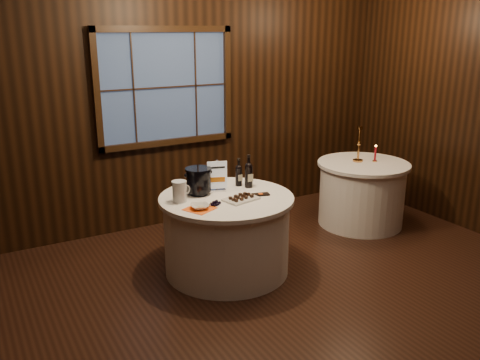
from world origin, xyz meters
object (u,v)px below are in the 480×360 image
port_bottle_left (239,174)px  glass_pitcher (180,191)px  brass_candlestick (359,149)px  cracker_bowl (200,206)px  main_table (227,234)px  port_bottle_right (249,173)px  sign_stand (217,180)px  chocolate_box (261,194)px  chocolate_plate (241,198)px  red_candle (375,155)px  ice_bucket (199,180)px  grape_bunch (216,203)px  side_table (362,193)px

port_bottle_left → glass_pitcher: 0.73m
brass_candlestick → cracker_bowl: bearing=-166.3°
main_table → port_bottle_right: size_ratio=3.84×
sign_stand → port_bottle_left: 0.27m
port_bottle_left → chocolate_box: port_bottle_left is taller
chocolate_plate → brass_candlestick: brass_candlestick is taller
glass_pitcher → cracker_bowl: glass_pitcher is taller
glass_pitcher → red_candle: bearing=-2.5°
ice_bucket → cracker_bowl: 0.44m
grape_bunch → cracker_bowl: cracker_bowl is taller
port_bottle_left → chocolate_plate: bearing=-117.5°
red_candle → port_bottle_left: bearing=-179.0°
chocolate_box → port_bottle_left: bearing=110.2°
sign_stand → glass_pitcher: size_ratio=1.58×
ice_bucket → chocolate_box: size_ratio=1.59×
brass_candlestick → chocolate_plate: bearing=-164.2°
glass_pitcher → sign_stand: bearing=7.6°
port_bottle_left → sign_stand: bearing=-170.6°
main_table → red_candle: 2.21m
red_candle → side_table: bearing=168.7°
brass_candlestick → chocolate_box: bearing=-163.1°
port_bottle_left → port_bottle_right: 0.11m
port_bottle_left → cracker_bowl: bearing=-146.7°
ice_bucket → red_candle: ice_bucket is taller
side_table → brass_candlestick: bearing=107.8°
brass_candlestick → glass_pitcher: bearing=-172.9°
sign_stand → grape_bunch: (-0.20, -0.37, -0.09)m
grape_bunch → main_table: bearing=43.0°
chocolate_plate → red_candle: bearing=11.8°
main_table → chocolate_box: bearing=-23.4°
side_table → sign_stand: (-2.00, -0.11, 0.49)m
cracker_bowl → red_candle: red_candle is taller
main_table → ice_bucket: 0.59m
grape_bunch → cracker_bowl: (-0.17, -0.01, 0.00)m
grape_bunch → glass_pitcher: size_ratio=0.90×
sign_stand → grape_bunch: sign_stand is taller
port_bottle_left → cracker_bowl: (-0.64, -0.43, -0.10)m
red_candle → main_table: bearing=-172.8°
grape_bunch → cracker_bowl: bearing=-177.1°
main_table → port_bottle_right: 0.64m
ice_bucket → grape_bunch: 0.39m
chocolate_box → brass_candlestick: 1.75m
port_bottle_right → brass_candlestick: 1.66m
red_candle → sign_stand: bearing=-177.8°
port_bottle_left → grape_bunch: size_ratio=1.61×
chocolate_box → side_table: bearing=29.0°
ice_bucket → chocolate_box: ice_bucket is taller
ice_bucket → grape_bunch: (-0.00, -0.38, -0.12)m
sign_stand → port_bottle_left: (0.26, 0.05, 0.02)m
ice_bucket → chocolate_plate: (0.26, -0.35, -0.12)m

